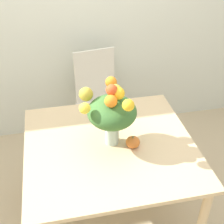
# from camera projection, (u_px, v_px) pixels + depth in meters

# --- Properties ---
(ground_plane) EXTENTS (12.00, 12.00, 0.00)m
(ground_plane) POSITION_uv_depth(u_px,v_px,m) (110.00, 215.00, 2.59)
(ground_plane) COLOR tan
(wall_back) EXTENTS (8.00, 0.06, 2.70)m
(wall_back) POSITION_uv_depth(u_px,v_px,m) (82.00, 6.00, 2.86)
(wall_back) COLOR silver
(wall_back) RESTS_ON ground_plane
(dining_table) EXTENTS (1.16, 1.09, 0.77)m
(dining_table) POSITION_uv_depth(u_px,v_px,m) (110.00, 155.00, 2.21)
(dining_table) COLOR #D1B284
(dining_table) RESTS_ON ground_plane
(flower_vase) EXTENTS (0.38, 0.34, 0.47)m
(flower_vase) POSITION_uv_depth(u_px,v_px,m) (111.00, 111.00, 2.02)
(flower_vase) COLOR #B2CCBC
(flower_vase) RESTS_ON dining_table
(pumpkin) EXTENTS (0.10, 0.10, 0.09)m
(pumpkin) POSITION_uv_depth(u_px,v_px,m) (133.00, 142.00, 2.11)
(pumpkin) COLOR orange
(pumpkin) RESTS_ON dining_table
(dining_chair_near_window) EXTENTS (0.48, 0.48, 1.01)m
(dining_chair_near_window) POSITION_uv_depth(u_px,v_px,m) (99.00, 102.00, 3.06)
(dining_chair_near_window) COLOR silver
(dining_chair_near_window) RESTS_ON ground_plane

